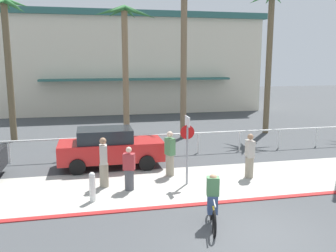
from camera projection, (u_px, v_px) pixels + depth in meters
ground_plane at (170, 147)px, 19.23m from camera, size 80.00×80.00×0.00m
sidewalk_strip at (204, 182)px, 13.66m from camera, size 44.00×4.00×0.02m
curb_paint at (222, 202)px, 11.73m from camera, size 44.00×0.24×0.03m
building_backdrop at (130, 63)px, 34.73m from camera, size 22.84×11.33×8.55m
rail_fence at (177, 137)px, 17.64m from camera, size 24.19×0.08×1.04m
stop_sign_bike_lane at (187, 140)px, 13.15m from camera, size 0.52×0.56×2.56m
bollard_0 at (92, 187)px, 11.73m from camera, size 0.20×0.20×1.00m
palm_tree_2 at (6, 36)px, 19.55m from camera, size 2.71×3.14×7.85m
palm_tree_3 at (125, 42)px, 21.00m from camera, size 3.61×3.22×7.66m
palm_tree_4 at (184, 14)px, 20.26m from camera, size 3.49×3.17×9.44m
palm_tree_5 at (271, 26)px, 21.82m from camera, size 3.25×2.95×8.70m
car_red_1 at (110, 147)px, 15.53m from camera, size 4.40×2.02×1.69m
cyclist_yellow_0 at (213, 202)px, 10.01m from camera, size 0.52×1.78×1.50m
pedestrian_0 at (250, 158)px, 14.05m from camera, size 0.33×0.41×1.76m
pedestrian_1 at (129, 171)px, 12.72m from camera, size 0.46×0.40×1.58m
pedestrian_2 at (104, 164)px, 13.02m from camera, size 0.32×0.40×1.84m
pedestrian_3 at (170, 155)px, 14.29m from camera, size 0.42×0.47×1.81m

